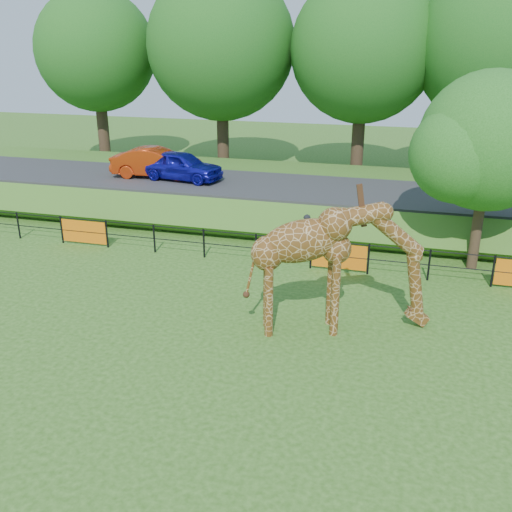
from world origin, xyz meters
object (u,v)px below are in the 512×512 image
object	(u,v)px
car_blue	(181,166)
car_red	(157,163)
giraffe	(340,268)
tree_east	(492,147)
visitor	(306,235)

from	to	relation	value
car_blue	car_red	bearing A→B (deg)	88.63
giraffe	car_red	size ratio (longest dim) A/B	1.22
car_blue	tree_east	size ratio (longest dim) A/B	0.58
car_red	tree_east	size ratio (longest dim) A/B	0.62
car_red	giraffe	bearing A→B (deg)	-141.28
giraffe	visitor	bearing A→B (deg)	91.11
car_blue	car_red	xyz separation A→B (m)	(-1.36, 0.24, 0.02)
giraffe	car_blue	bearing A→B (deg)	112.67
car_blue	car_red	distance (m)	1.38
car_blue	giraffe	bearing A→B (deg)	-130.16
car_red	tree_east	world-z (taller)	tree_east
giraffe	car_blue	world-z (taller)	giraffe
giraffe	car_red	distance (m)	14.51
car_blue	tree_east	xyz separation A→B (m)	(12.87, -4.20, 2.19)
car_red	tree_east	bearing A→B (deg)	-113.22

